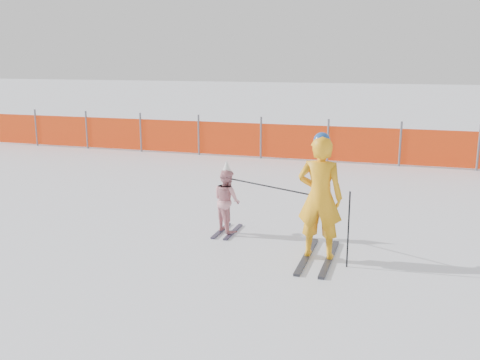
% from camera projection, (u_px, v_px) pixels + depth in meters
% --- Properties ---
extents(ground, '(120.00, 120.00, 0.00)m').
position_uv_depth(ground, '(230.00, 248.00, 8.44)').
color(ground, white).
rests_on(ground, ground).
extents(adult, '(0.68, 1.55, 1.91)m').
position_uv_depth(adult, '(320.00, 197.00, 7.80)').
color(adult, black).
rests_on(adult, ground).
extents(child, '(0.66, 0.86, 1.27)m').
position_uv_depth(child, '(227.00, 200.00, 9.11)').
color(child, black).
rests_on(child, ground).
extents(ski_poles, '(2.06, 0.95, 1.12)m').
position_uv_depth(ski_poles, '(300.00, 203.00, 8.06)').
color(ski_poles, black).
rests_on(ski_poles, ground).
extents(safety_fence, '(17.54, 0.06, 1.25)m').
position_uv_depth(safety_fence, '(220.00, 138.00, 16.35)').
color(safety_fence, '#595960').
rests_on(safety_fence, ground).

